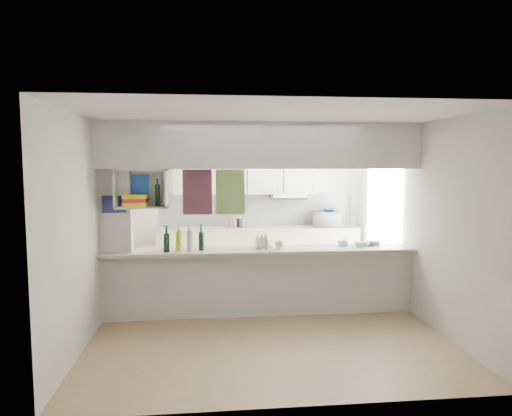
{
  "coord_description": "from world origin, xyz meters",
  "views": [
    {
      "loc": [
        -0.69,
        -6.05,
        2.06
      ],
      "look_at": [
        -0.01,
        0.5,
        1.43
      ],
      "focal_mm": 32.0,
      "sensor_mm": 36.0,
      "label": 1
    }
  ],
  "objects": [
    {
      "name": "floor",
      "position": [
        0.0,
        0.0,
        0.0
      ],
      "size": [
        4.8,
        4.8,
        0.0
      ],
      "primitive_type": "plane",
      "color": "#A17E5E",
      "rests_on": "ground"
    },
    {
      "name": "ceiling",
      "position": [
        0.0,
        0.0,
        2.6
      ],
      "size": [
        4.8,
        4.8,
        0.0
      ],
      "primitive_type": "plane",
      "color": "white",
      "rests_on": "wall_back"
    },
    {
      "name": "wall_back",
      "position": [
        0.0,
        2.4,
        1.3
      ],
      "size": [
        4.2,
        0.0,
        4.2
      ],
      "primitive_type": "plane",
      "rotation": [
        1.57,
        0.0,
        0.0
      ],
      "color": "silver",
      "rests_on": "floor"
    },
    {
      "name": "wall_left",
      "position": [
        -2.1,
        0.0,
        1.3
      ],
      "size": [
        0.0,
        4.8,
        4.8
      ],
      "primitive_type": "plane",
      "rotation": [
        1.57,
        0.0,
        1.57
      ],
      "color": "silver",
      "rests_on": "floor"
    },
    {
      "name": "wall_right",
      "position": [
        2.1,
        0.0,
        1.3
      ],
      "size": [
        0.0,
        4.8,
        4.8
      ],
      "primitive_type": "plane",
      "rotation": [
        1.57,
        0.0,
        -1.57
      ],
      "color": "silver",
      "rests_on": "floor"
    },
    {
      "name": "servery_partition",
      "position": [
        -0.17,
        0.0,
        1.66
      ],
      "size": [
        4.2,
        0.5,
        2.6
      ],
      "color": "silver",
      "rests_on": "floor"
    },
    {
      "name": "cubby_shelf",
      "position": [
        -1.57,
        -0.06,
        1.71
      ],
      "size": [
        0.65,
        0.35,
        0.5
      ],
      "color": "white",
      "rests_on": "bulkhead"
    },
    {
      "name": "kitchen_run",
      "position": [
        0.16,
        2.14,
        0.83
      ],
      "size": [
        3.6,
        0.63,
        2.24
      ],
      "color": "beige",
      "rests_on": "floor"
    },
    {
      "name": "microwave",
      "position": [
        1.46,
        2.09,
        1.06
      ],
      "size": [
        0.55,
        0.41,
        0.28
      ],
      "primitive_type": "imported",
      "rotation": [
        0.0,
        0.0,
        3.01
      ],
      "color": "white",
      "rests_on": "bench_top"
    },
    {
      "name": "bowl",
      "position": [
        1.5,
        2.1,
        1.23
      ],
      "size": [
        0.25,
        0.25,
        0.06
      ],
      "primitive_type": "imported",
      "color": "#0D3996",
      "rests_on": "microwave"
    },
    {
      "name": "dish_rack",
      "position": [
        0.05,
        0.01,
        1.0
      ],
      "size": [
        0.4,
        0.33,
        0.2
      ],
      "rotation": [
        0.0,
        0.0,
        0.15
      ],
      "color": "silver",
      "rests_on": "breakfast_bar"
    },
    {
      "name": "cup",
      "position": [
        0.25,
        -0.04,
        0.98
      ],
      "size": [
        0.15,
        0.15,
        0.09
      ],
      "primitive_type": "imported",
      "rotation": [
        0.0,
        0.0,
        -0.4
      ],
      "color": "white",
      "rests_on": "dish_rack"
    },
    {
      "name": "wine_bottles",
      "position": [
        -1.02,
        -0.05,
        1.06
      ],
      "size": [
        0.53,
        0.16,
        0.39
      ],
      "color": "black",
      "rests_on": "breakfast_bar"
    },
    {
      "name": "plastic_tubs",
      "position": [
        1.36,
        0.09,
        0.95
      ],
      "size": [
        0.59,
        0.23,
        0.08
      ],
      "color": "silver",
      "rests_on": "breakfast_bar"
    },
    {
      "name": "utensil_jar",
      "position": [
        -0.14,
        2.15,
        1.0
      ],
      "size": [
        0.11,
        0.11,
        0.16
      ],
      "primitive_type": "cylinder",
      "color": "black",
      "rests_on": "bench_top"
    },
    {
      "name": "knife_block",
      "position": [
        -0.3,
        2.18,
        1.02
      ],
      "size": [
        0.1,
        0.08,
        0.19
      ],
      "primitive_type": "cube",
      "rotation": [
        0.0,
        0.0,
        0.08
      ],
      "color": "#52301C",
      "rests_on": "bench_top"
    }
  ]
}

